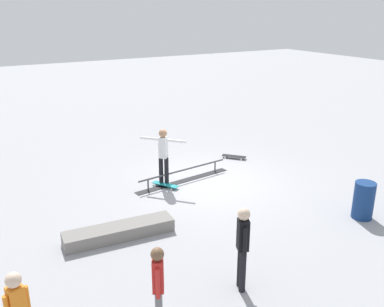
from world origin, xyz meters
TOP-DOWN VIEW (x-y plane):
  - ground_plane at (0.00, 0.00)m, footprint 60.00×60.00m
  - grind_rail at (0.57, -0.50)m, footprint 3.14×0.59m
  - skate_ledge at (3.33, 1.59)m, footprint 2.46×0.74m
  - skater_main at (1.20, -0.50)m, footprint 0.96×1.04m
  - skateboard_main at (1.22, -0.37)m, footprint 0.58×0.79m
  - bystander_black_shirt at (2.08, 4.37)m, footprint 0.25×0.36m
  - bystander_red_shirt at (3.81, 4.60)m, footprint 0.24×0.33m
  - loose_skateboard_black at (-1.84, -1.36)m, footprint 0.68×0.73m
  - trash_bin at (-2.06, 3.62)m, footprint 0.49×0.49m

SIDE VIEW (x-z plane):
  - ground_plane at x=0.00m, z-range 0.00..0.00m
  - skateboard_main at x=1.22m, z-range 0.03..0.12m
  - loose_skateboard_black at x=-1.84m, z-range 0.03..0.12m
  - skate_ledge at x=3.33m, z-range 0.00..0.29m
  - grind_rail at x=0.57m, z-range -0.02..0.34m
  - trash_bin at x=-2.06m, z-range 0.00..0.91m
  - bystander_red_shirt at x=3.81m, z-range 0.10..1.58m
  - bystander_black_shirt at x=2.08m, z-range 0.10..1.70m
  - skater_main at x=1.20m, z-range 0.13..1.79m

